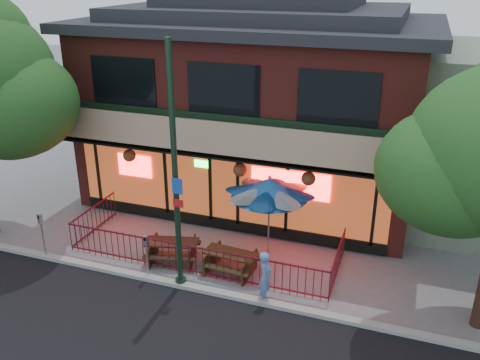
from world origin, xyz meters
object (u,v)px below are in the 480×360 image
(parking_meter_far, at_px, (42,228))
(picnic_table_left, at_px, (172,248))
(parking_meter_near, at_px, (146,250))
(patio_umbrella, at_px, (270,188))
(street_light, at_px, (176,185))
(pedestrian, at_px, (266,277))
(picnic_table_right, at_px, (231,259))

(parking_meter_far, bearing_deg, picnic_table_left, 16.90)
(picnic_table_left, relative_size, parking_meter_near, 1.34)
(patio_umbrella, relative_size, parking_meter_near, 1.92)
(street_light, height_order, picnic_table_left, street_light)
(patio_umbrella, distance_m, pedestrian, 2.99)
(street_light, relative_size, parking_meter_far, 4.51)
(parking_meter_near, bearing_deg, pedestrian, 0.80)
(picnic_table_left, bearing_deg, pedestrian, -17.42)
(parking_meter_near, bearing_deg, picnic_table_right, 26.60)
(parking_meter_near, bearing_deg, street_light, -0.14)
(picnic_table_right, relative_size, pedestrian, 1.09)
(picnic_table_left, xyz_separation_m, pedestrian, (3.35, -1.05, 0.31))
(picnic_table_left, bearing_deg, picnic_table_right, 0.00)
(picnic_table_right, distance_m, parking_meter_far, 5.97)
(parking_meter_near, bearing_deg, picnic_table_left, 76.60)
(street_light, bearing_deg, picnic_table_left, 126.03)
(street_light, xyz_separation_m, patio_umbrella, (1.89, 2.53, -0.84))
(pedestrian, bearing_deg, parking_meter_far, 85.84)
(pedestrian, bearing_deg, street_light, 86.00)
(patio_umbrella, bearing_deg, parking_meter_far, -158.38)
(street_light, xyz_separation_m, picnic_table_left, (-0.80, 1.10, -2.69))
(street_light, relative_size, picnic_table_left, 3.72)
(street_light, distance_m, picnic_table_left, 3.02)
(patio_umbrella, height_order, parking_meter_near, patio_umbrella)
(picnic_table_right, relative_size, parking_meter_near, 1.19)
(picnic_table_left, height_order, parking_meter_far, parking_meter_far)
(picnic_table_left, distance_m, parking_meter_far, 4.10)
(picnic_table_left, relative_size, picnic_table_right, 1.13)
(parking_meter_far, bearing_deg, patio_umbrella, 21.62)
(picnic_table_left, xyz_separation_m, parking_meter_near, (-0.26, -1.10, 0.50))
(pedestrian, distance_m, parking_meter_near, 3.61)
(picnic_table_right, relative_size, patio_umbrella, 0.62)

